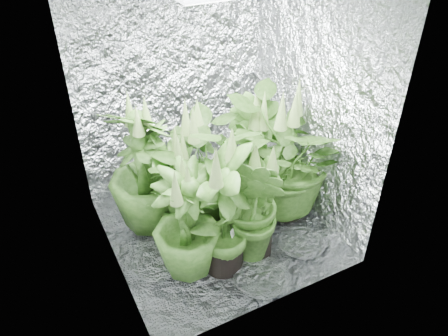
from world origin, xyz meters
TOP-DOWN VIEW (x-y plane):
  - ground at (0.00, 0.00)m, footprint 1.60×1.60m
  - walls at (0.00, 0.00)m, footprint 1.62×1.62m
  - plant_a at (-0.05, 0.10)m, footprint 1.20×1.20m
  - plant_b at (-0.29, 0.11)m, footprint 0.63×0.63m
  - plant_c at (0.44, 0.15)m, footprint 0.68×0.68m
  - plant_d at (-0.43, 0.32)m, footprint 0.82×0.82m
  - plant_e at (0.61, -0.06)m, footprint 1.05×1.05m
  - plant_f at (-0.13, -0.36)m, footprint 0.66×0.66m
  - plant_g at (0.13, -0.34)m, footprint 0.55×0.55m
  - plant_h at (-0.36, -0.27)m, footprint 0.57×0.57m
  - circulation_fan at (0.58, 0.26)m, footprint 0.19×0.34m
  - plant_label at (-0.07, -0.39)m, footprint 0.06×0.05m

SIDE VIEW (x-z plane):
  - ground at x=0.00m, z-range 0.00..0.00m
  - circulation_fan at x=0.58m, z-range -0.03..0.36m
  - plant_label at x=-0.07m, z-range 0.26..0.34m
  - plant_h at x=-0.36m, z-range -0.04..0.88m
  - plant_b at x=-0.29m, z-range -0.05..0.89m
  - plant_g at x=0.13m, z-range -0.05..0.92m
  - plant_c at x=0.44m, z-range -0.05..0.97m
  - plant_f at x=-0.13m, z-range -0.04..1.05m
  - plant_d at x=-0.43m, z-range -0.04..1.09m
  - plant_e at x=0.61m, z-range -0.03..1.08m
  - plant_a at x=-0.05m, z-range -0.02..1.08m
  - walls at x=0.00m, z-range 0.00..2.00m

